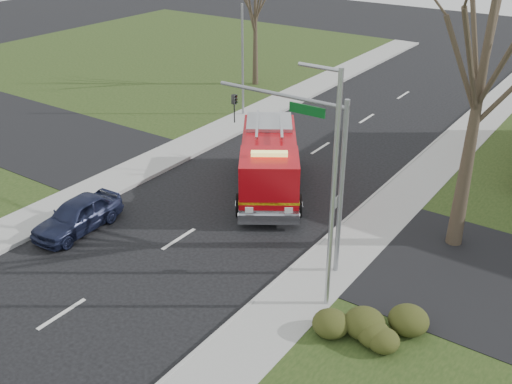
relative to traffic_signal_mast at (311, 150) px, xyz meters
The scene contains 11 objects.
ground 7.18m from the traffic_signal_mast, 163.94° to the right, with size 120.00×120.00×0.00m, color black.
sidewalk_right 4.97m from the traffic_signal_mast, 56.58° to the right, with size 2.40×80.00×0.15m, color #979792.
sidewalk_left 12.41m from the traffic_signal_mast, behind, with size 2.40×80.00×0.15m, color #979792.
hedge_corner 6.14m from the traffic_signal_mast, 33.41° to the right, with size 2.80×2.00×0.90m, color #2F3714.
bare_tree_near 6.78m from the traffic_signal_mast, 46.37° to the left, with size 6.00×6.00×12.00m.
bare_tree_left 23.97m from the traffic_signal_mast, 129.43° to the left, with size 4.50×4.50×9.00m.
traffic_signal_mast is the anchor object (origin of this frame).
streetlight_pole 2.78m from the traffic_signal_mast, 46.02° to the right, with size 1.48×0.16×8.40m.
utility_pole_far 17.38m from the traffic_signal_mast, 133.85° to the left, with size 0.14×0.14×7.00m, color gray.
fire_engine 7.14m from the traffic_signal_mast, 136.74° to the left, with size 6.33×7.74×3.06m.
parked_car_maroon 10.56m from the traffic_signal_mast, 160.16° to the right, with size 1.68×4.17×1.42m, color #1A1F3A.
Camera 1 is at (14.75, -15.68, 12.83)m, focal length 42.00 mm.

